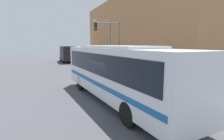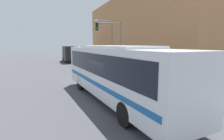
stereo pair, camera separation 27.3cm
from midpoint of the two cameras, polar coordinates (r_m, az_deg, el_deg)
ground_plane at (r=10.69m, az=0.71°, el=-10.37°), size 120.00×120.00×0.00m
sidewalk at (r=31.18m, az=-2.95°, el=2.22°), size 3.14×70.00×0.18m
building_facade at (r=29.67m, az=7.85°, el=12.31°), size 6.00×30.88×11.01m
city_bus at (r=10.41m, az=1.72°, el=0.18°), size 3.42×11.63×3.36m
delivery_truck at (r=35.30m, az=-13.50°, el=5.29°), size 2.30×7.10×3.07m
fire_hydrant at (r=17.40m, az=9.69°, el=-1.35°), size 0.27×0.37×0.71m
traffic_light_pole at (r=21.33m, az=0.55°, el=10.39°), size 3.28×0.35×5.89m
parking_meter at (r=18.84m, az=6.94°, el=1.00°), size 0.14×0.14×1.26m
street_lamp at (r=24.56m, az=-0.59°, el=9.98°), size 2.67×0.28×6.53m
pedestrian_near_corner at (r=20.20m, az=9.68°, el=1.35°), size 0.34×0.34×1.62m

